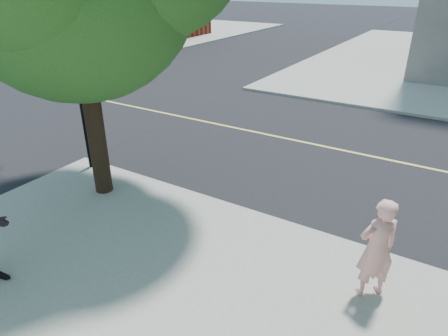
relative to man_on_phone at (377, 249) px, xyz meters
The scene contains 6 objects.
ground 7.16m from the man_on_phone, behind, with size 140.00×140.00×0.00m, color black.
road_ew 9.09m from the man_on_phone, 140.69° to the left, with size 140.00×9.00×0.01m, color black.
sidewalk_nw 37.64m from the man_on_phone, 142.85° to the left, with size 26.00×25.00×0.12m, color #9A9C8C.
man_on_phone is the anchor object (origin of this frame).
signal_pole 9.76m from the man_on_phone, behind, with size 3.65×0.41×4.12m.
car_a 23.04m from the man_on_phone, 159.07° to the left, with size 2.41×5.23×1.45m, color silver.
Camera 1 is at (7.56, -6.56, 4.68)m, focal length 31.84 mm.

